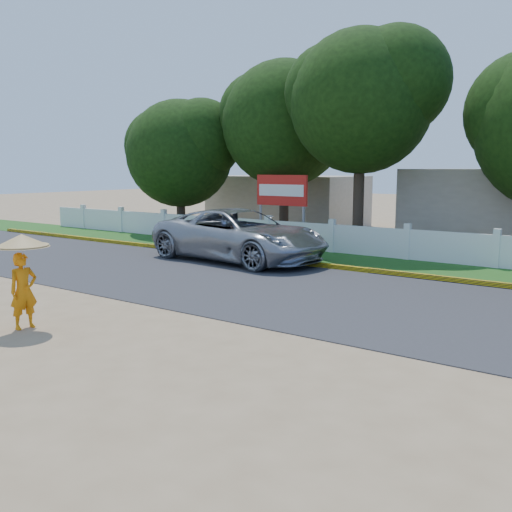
# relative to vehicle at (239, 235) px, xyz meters

# --- Properties ---
(ground) EXTENTS (120.00, 120.00, 0.00)m
(ground) POSITION_rel_vehicle_xyz_m (4.74, -7.60, -0.91)
(ground) COLOR #9E8460
(ground) RESTS_ON ground
(road) EXTENTS (60.00, 7.00, 0.02)m
(road) POSITION_rel_vehicle_xyz_m (4.74, -3.10, -0.90)
(road) COLOR #38383A
(road) RESTS_ON ground
(grass_verge) EXTENTS (60.00, 3.50, 0.03)m
(grass_verge) POSITION_rel_vehicle_xyz_m (4.74, 2.15, -0.89)
(grass_verge) COLOR #2D601E
(grass_verge) RESTS_ON ground
(curb) EXTENTS (40.00, 0.18, 0.16)m
(curb) POSITION_rel_vehicle_xyz_m (4.74, 0.45, -0.83)
(curb) COLOR yellow
(curb) RESTS_ON ground
(fence) EXTENTS (40.00, 0.10, 1.10)m
(fence) POSITION_rel_vehicle_xyz_m (4.74, 3.60, -0.36)
(fence) COLOR silver
(fence) RESTS_ON ground
(building_far) EXTENTS (8.00, 5.00, 2.80)m
(building_far) POSITION_rel_vehicle_xyz_m (-5.26, 11.40, 0.49)
(building_far) COLOR #B7AD99
(building_far) RESTS_ON ground
(vehicle) EXTENTS (6.79, 3.59, 1.82)m
(vehicle) POSITION_rel_vehicle_xyz_m (0.00, 0.00, 0.00)
(vehicle) COLOR #9B9EA3
(vehicle) RESTS_ON ground
(monk_with_parasol) EXTENTS (1.07, 1.07, 1.94)m
(monk_with_parasol) POSITION_rel_vehicle_xyz_m (1.66, -9.37, 0.36)
(monk_with_parasol) COLOR orange
(monk_with_parasol) RESTS_ON ground
(billboard) EXTENTS (2.50, 0.13, 2.95)m
(billboard) POSITION_rel_vehicle_xyz_m (-1.30, 4.70, 1.23)
(billboard) COLOR gray
(billboard) RESTS_ON ground
(tree_row) EXTENTS (33.19, 7.66, 8.86)m
(tree_row) POSITION_rel_vehicle_xyz_m (6.34, 6.49, 4.18)
(tree_row) COLOR #473828
(tree_row) RESTS_ON ground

